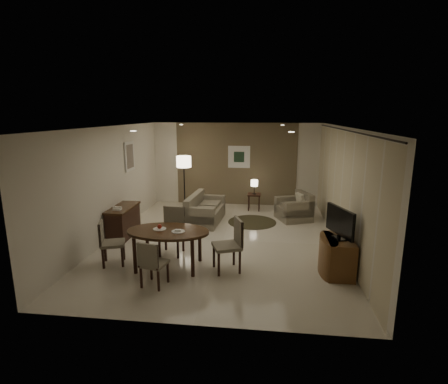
# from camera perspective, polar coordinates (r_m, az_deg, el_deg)

# --- Properties ---
(room_shell) EXTENTS (5.50, 7.00, 2.70)m
(room_shell) POSITION_cam_1_polar(r_m,az_deg,el_deg) (8.53, 0.16, 1.61)
(room_shell) COLOR beige
(room_shell) RESTS_ON ground
(taupe_accent) EXTENTS (3.96, 0.03, 2.70)m
(taupe_accent) POSITION_cam_1_polar(r_m,az_deg,el_deg) (11.56, 1.98, 4.54)
(taupe_accent) COLOR brown
(taupe_accent) RESTS_ON wall_back
(curtain_wall) EXTENTS (0.08, 6.70, 2.58)m
(curtain_wall) POSITION_cam_1_polar(r_m,az_deg,el_deg) (8.26, 18.61, 0.35)
(curtain_wall) COLOR beige
(curtain_wall) RESTS_ON wall_right
(curtain_rod) EXTENTS (0.03, 6.80, 0.03)m
(curtain_rod) POSITION_cam_1_polar(r_m,az_deg,el_deg) (8.10, 19.27, 9.51)
(curtain_rod) COLOR black
(curtain_rod) RESTS_ON wall_right
(art_back_frame) EXTENTS (0.72, 0.03, 0.72)m
(art_back_frame) POSITION_cam_1_polar(r_m,az_deg,el_deg) (11.49, 2.47, 5.74)
(art_back_frame) COLOR silver
(art_back_frame) RESTS_ON wall_back
(art_back_canvas) EXTENTS (0.34, 0.01, 0.34)m
(art_back_canvas) POSITION_cam_1_polar(r_m,az_deg,el_deg) (11.48, 2.47, 5.73)
(art_back_canvas) COLOR #1C3420
(art_back_canvas) RESTS_ON wall_back
(art_left_frame) EXTENTS (0.03, 0.60, 0.80)m
(art_left_frame) POSITION_cam_1_polar(r_m,az_deg,el_deg) (9.90, -15.17, 5.65)
(art_left_frame) COLOR silver
(art_left_frame) RESTS_ON wall_left
(art_left_canvas) EXTENTS (0.01, 0.46, 0.64)m
(art_left_canvas) POSITION_cam_1_polar(r_m,az_deg,el_deg) (9.90, -15.09, 5.65)
(art_left_canvas) COLOR gray
(art_left_canvas) RESTS_ON wall_left
(downlight_nl) EXTENTS (0.10, 0.10, 0.01)m
(downlight_nl) POSITION_cam_1_polar(r_m,az_deg,el_deg) (6.57, -14.59, 9.61)
(downlight_nl) COLOR white
(downlight_nl) RESTS_ON ceiling
(downlight_nr) EXTENTS (0.10, 0.10, 0.01)m
(downlight_nr) POSITION_cam_1_polar(r_m,az_deg,el_deg) (6.13, 10.94, 9.59)
(downlight_nr) COLOR white
(downlight_nr) RESTS_ON ceiling
(downlight_fl) EXTENTS (0.10, 0.10, 0.01)m
(downlight_fl) POSITION_cam_1_polar(r_m,az_deg,el_deg) (10.01, -6.99, 10.86)
(downlight_fl) COLOR white
(downlight_fl) RESTS_ON ceiling
(downlight_fr) EXTENTS (0.10, 0.10, 0.01)m
(downlight_fr) POSITION_cam_1_polar(r_m,az_deg,el_deg) (9.72, 9.54, 10.73)
(downlight_fr) COLOR white
(downlight_fr) RESTS_ON ceiling
(console_desk) EXTENTS (0.48, 1.20, 0.75)m
(console_desk) POSITION_cam_1_polar(r_m,az_deg,el_deg) (9.03, -16.10, -4.66)
(console_desk) COLOR #412915
(console_desk) RESTS_ON floor
(telephone) EXTENTS (0.20, 0.14, 0.09)m
(telephone) POSITION_cam_1_polar(r_m,az_deg,el_deg) (8.65, -17.04, -2.55)
(telephone) COLOR white
(telephone) RESTS_ON console_desk
(tv_cabinet) EXTENTS (0.48, 0.90, 0.70)m
(tv_cabinet) POSITION_cam_1_polar(r_m,az_deg,el_deg) (7.08, 18.19, -9.90)
(tv_cabinet) COLOR brown
(tv_cabinet) RESTS_ON floor
(flat_tv) EXTENTS (0.36, 0.85, 0.60)m
(flat_tv) POSITION_cam_1_polar(r_m,az_deg,el_deg) (6.85, 18.41, -4.71)
(flat_tv) COLOR black
(flat_tv) RESTS_ON tv_cabinet
(dining_table) EXTENTS (1.63, 1.02, 0.76)m
(dining_table) POSITION_cam_1_polar(r_m,az_deg,el_deg) (7.07, -9.04, -9.15)
(dining_table) COLOR #412915
(dining_table) RESTS_ON floor
(chair_near) EXTENTS (0.49, 0.49, 0.85)m
(chair_near) POSITION_cam_1_polar(r_m,az_deg,el_deg) (6.39, -11.33, -11.27)
(chair_near) COLOR gray
(chair_near) RESTS_ON floor
(chair_far) EXTENTS (0.51, 0.51, 1.01)m
(chair_far) POSITION_cam_1_polar(r_m,az_deg,el_deg) (7.64, -8.61, -6.46)
(chair_far) COLOR gray
(chair_far) RESTS_ON floor
(chair_left) EXTENTS (0.56, 0.56, 0.91)m
(chair_left) POSITION_cam_1_polar(r_m,az_deg,el_deg) (7.43, -17.69, -7.91)
(chair_left) COLOR gray
(chair_left) RESTS_ON floor
(chair_right) EXTENTS (0.64, 0.64, 1.03)m
(chair_right) POSITION_cam_1_polar(r_m,az_deg,el_deg) (6.79, 0.44, -8.72)
(chair_right) COLOR gray
(chair_right) RESTS_ON floor
(plate_a) EXTENTS (0.26, 0.26, 0.02)m
(plate_a) POSITION_cam_1_polar(r_m,az_deg,el_deg) (7.03, -10.46, -5.95)
(plate_a) COLOR white
(plate_a) RESTS_ON dining_table
(plate_b) EXTENTS (0.26, 0.26, 0.02)m
(plate_b) POSITION_cam_1_polar(r_m,az_deg,el_deg) (6.83, -7.48, -6.40)
(plate_b) COLOR white
(plate_b) RESTS_ON dining_table
(fruit_apple) EXTENTS (0.09, 0.09, 0.09)m
(fruit_apple) POSITION_cam_1_polar(r_m,az_deg,el_deg) (7.01, -10.48, -5.54)
(fruit_apple) COLOR #A11F12
(fruit_apple) RESTS_ON plate_a
(napkin) EXTENTS (0.12, 0.08, 0.03)m
(napkin) POSITION_cam_1_polar(r_m,az_deg,el_deg) (6.82, -7.49, -6.22)
(napkin) COLOR white
(napkin) RESTS_ON plate_b
(round_rug) EXTENTS (1.35, 1.35, 0.01)m
(round_rug) POSITION_cam_1_polar(r_m,az_deg,el_deg) (9.90, 4.61, -4.89)
(round_rug) COLOR #38321F
(round_rug) RESTS_ON floor
(sofa) EXTENTS (1.69, 0.93, 0.77)m
(sofa) POSITION_cam_1_polar(r_m,az_deg,el_deg) (9.83, -3.01, -2.69)
(sofa) COLOR gray
(sofa) RESTS_ON floor
(armchair) EXTENTS (1.10, 1.13, 0.79)m
(armchair) POSITION_cam_1_polar(r_m,az_deg,el_deg) (10.19, 11.31, -2.32)
(armchair) COLOR gray
(armchair) RESTS_ON floor
(side_table) EXTENTS (0.41, 0.41, 0.52)m
(side_table) POSITION_cam_1_polar(r_m,az_deg,el_deg) (11.08, 4.92, -1.62)
(side_table) COLOR black
(side_table) RESTS_ON floor
(table_lamp) EXTENTS (0.22, 0.22, 0.50)m
(table_lamp) POSITION_cam_1_polar(r_m,az_deg,el_deg) (10.96, 4.97, 0.96)
(table_lamp) COLOR #FFEAC1
(table_lamp) RESTS_ON side_table
(floor_lamp) EXTENTS (0.44, 0.44, 1.74)m
(floor_lamp) POSITION_cam_1_polar(r_m,az_deg,el_deg) (10.74, -6.50, 1.23)
(floor_lamp) COLOR #FFE5B7
(floor_lamp) RESTS_ON floor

